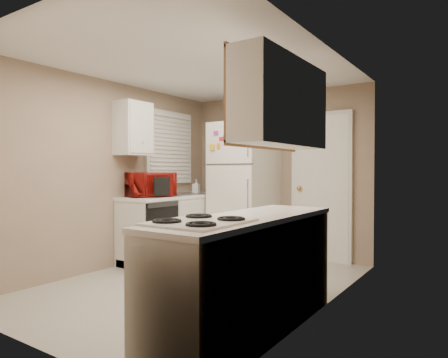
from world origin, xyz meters
The scene contains 19 objects.
floor centered at (0.00, 0.00, 0.00)m, with size 3.80×3.80×0.00m, color beige.
ceiling centered at (0.00, 0.00, 2.40)m, with size 3.80×3.80×0.00m, color white.
wall_left centered at (-1.40, 0.00, 1.20)m, with size 3.80×3.80×0.00m, color gray.
wall_right centered at (1.40, 0.00, 1.20)m, with size 3.80×3.80×0.00m, color gray.
wall_back centered at (0.00, 1.90, 1.20)m, with size 2.80×2.80×0.00m, color gray.
wall_front centered at (0.00, -1.90, 1.20)m, with size 2.80×2.80×0.00m, color gray.
left_counter centered at (-1.10, 0.90, 0.45)m, with size 0.60×1.80×0.90m, color silver.
dishwasher centered at (-0.81, 0.30, 0.49)m, with size 0.03×0.58×0.72m, color black.
sink centered at (-1.10, 1.05, 0.86)m, with size 0.54×0.74×0.16m, color gray.
microwave centered at (-1.12, 0.40, 1.05)m, with size 0.33×0.59×0.39m, color maroon.
soap_bottle centered at (-1.15, 1.43, 1.00)m, with size 0.10×0.10×0.22m, color white.
window_blinds centered at (-1.36, 1.05, 1.60)m, with size 0.10×0.98×1.08m, color silver.
upper_cabinet_left centered at (-1.25, 0.22, 1.80)m, with size 0.30×0.45×0.70m, color silver.
refrigerator centered at (-0.35, 1.54, 0.97)m, with size 0.80×0.78×1.94m, color white.
cabinet_over_fridge centered at (-0.40, 1.75, 2.00)m, with size 0.70×0.30×0.40m, color silver.
interior_door centered at (0.70, 1.86, 1.02)m, with size 0.86×0.06×2.08m, color white.
right_counter centered at (1.10, -0.80, 0.45)m, with size 0.60×2.00×0.90m, color silver.
stove centered at (1.05, -1.35, 0.40)m, with size 0.54×0.66×0.81m, color white.
upper_cabinet_right centered at (1.25, -0.50, 1.80)m, with size 0.30×1.20×0.70m, color silver.
Camera 1 is at (2.68, -3.46, 1.25)m, focal length 32.00 mm.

